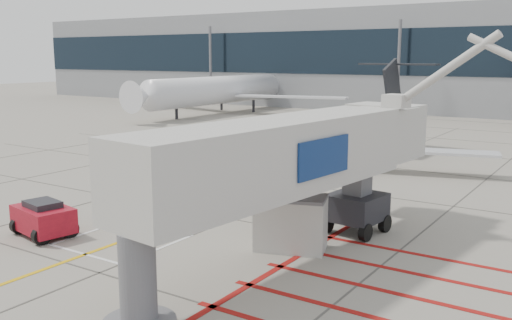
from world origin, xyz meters
The scene contains 9 objects.
ground_plane centered at (0.00, 0.00, 0.00)m, with size 260.00×260.00×0.00m, color gray.
regional_jet centered at (-1.90, 15.23, 3.55)m, with size 21.51×27.12×7.11m, color silver, non-canonical shape.
jet_bridge centered at (4.92, -0.22, 3.55)m, with size 8.41×17.76×7.10m, color beige, non-canonical shape.
pushback_tug centered at (-5.22, -2.36, 0.80)m, with size 2.73×1.70×1.59m, color #A40F20, non-canonical shape.
baggage_cart centered at (2.50, 5.42, 0.61)m, with size 1.94×1.23×1.23m, color #4F4F53, non-canonical shape.
ground_power_unit centered at (4.34, 1.89, 1.07)m, with size 2.70×1.57×2.14m, color #B9B6B0, non-canonical shape.
cone_nose centered at (-0.72, 7.02, 0.26)m, with size 0.38×0.38×0.52m, color #F2430C.
cone_side centered at (2.37, 4.55, 0.28)m, with size 0.41×0.41×0.57m, color #FC5D0D.
bg_aircraft_b centered at (-30.62, 46.00, 5.43)m, with size 32.59×36.21×10.86m, color silver, non-canonical shape.
Camera 1 is at (14.97, -16.77, 7.47)m, focal length 40.00 mm.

